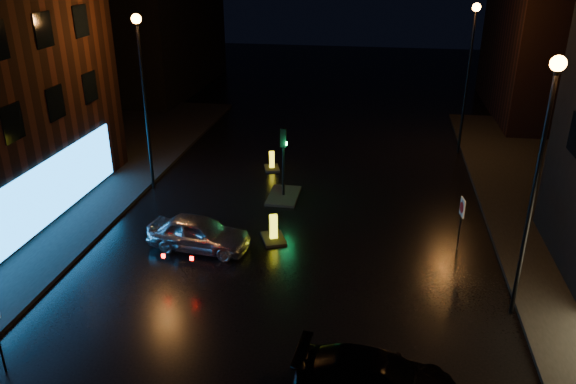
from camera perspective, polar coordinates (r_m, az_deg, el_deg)
name	(u,v)px	position (r m, az deg, el deg)	size (l,w,h in m)	color
building_far_left	(149,2)	(49.36, -13.98, 18.21)	(8.00, 16.00, 14.00)	black
building_far_right	(561,28)	(44.25, 25.98, 14.76)	(8.00, 14.00, 12.00)	black
street_lamp_lfar	(142,77)	(27.22, -14.59, 11.22)	(0.44, 0.44, 8.37)	black
street_lamp_rnear	(541,153)	(17.84, 24.32, 3.59)	(0.44, 0.44, 8.37)	black
street_lamp_rfar	(470,57)	(33.12, 18.02, 12.93)	(0.44, 0.44, 8.37)	black
traffic_signal	(284,187)	(26.85, -0.46, 0.47)	(1.40, 2.40, 3.45)	black
silver_hatchback	(199,233)	(22.48, -9.03, -4.14)	(1.63, 4.05, 1.38)	#AAACB2
dark_sedan	(377,378)	(15.71, 9.05, -18.19)	(1.78, 4.37, 1.27)	black
bollard_near	(274,235)	(23.04, -1.47, -4.34)	(1.30, 1.53, 1.13)	black
bollard_far	(272,165)	(30.46, -1.65, 2.75)	(1.06, 1.31, 1.00)	black
road_sign_right	(462,212)	(22.70, 17.24, -1.94)	(0.13, 0.54, 2.22)	black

